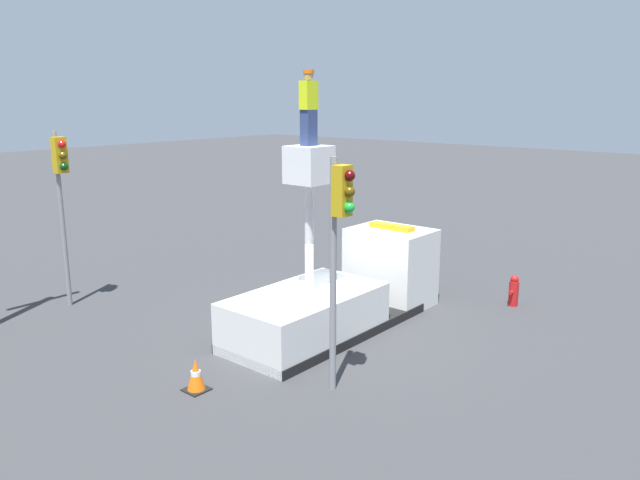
% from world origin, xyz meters
% --- Properties ---
extents(ground_plane, '(120.00, 120.00, 0.00)m').
position_xyz_m(ground_plane, '(0.00, 0.00, 0.00)').
color(ground_plane, '#38383A').
extents(bucket_truck, '(6.78, 2.34, 4.89)m').
position_xyz_m(bucket_truck, '(0.63, 0.00, 0.87)').
color(bucket_truck, black).
rests_on(bucket_truck, ground).
extents(worker, '(0.40, 0.26, 1.75)m').
position_xyz_m(worker, '(-0.71, 0.00, 5.77)').
color(worker, navy).
rests_on(worker, bucket_truck).
extents(traffic_light_pole, '(0.34, 0.57, 4.90)m').
position_xyz_m(traffic_light_pole, '(-2.48, -2.33, 3.47)').
color(traffic_light_pole, gray).
rests_on(traffic_light_pole, ground).
extents(traffic_light_across, '(0.34, 0.57, 5.08)m').
position_xyz_m(traffic_light_across, '(-3.29, 7.01, 3.60)').
color(traffic_light_across, gray).
rests_on(traffic_light_across, ground).
extents(fire_hydrant, '(0.52, 0.28, 0.93)m').
position_xyz_m(fire_hydrant, '(5.10, -2.91, 0.46)').
color(fire_hydrant, red).
rests_on(fire_hydrant, ground).
extents(traffic_cone_rear, '(0.48, 0.48, 0.71)m').
position_xyz_m(traffic_cone_rear, '(-4.39, -0.04, 0.34)').
color(traffic_cone_rear, black).
rests_on(traffic_cone_rear, ground).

